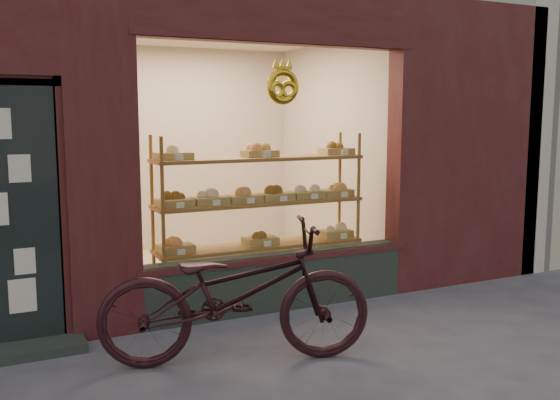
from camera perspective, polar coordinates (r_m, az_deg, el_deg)
display_shelf at (r=6.42m, az=-1.84°, el=-1.45°), size 2.20×0.45×1.70m
bicycle at (r=4.81m, az=-4.06°, el=-8.51°), size 2.20×1.29×1.09m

